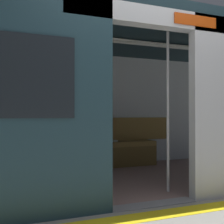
% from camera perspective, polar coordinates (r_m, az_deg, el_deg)
% --- Properties ---
extents(ground_plane, '(60.00, 60.00, 0.00)m').
position_cam_1_polar(ground_plane, '(3.32, 8.05, -17.64)').
color(ground_plane, gray).
extents(platform_edge_strip, '(8.00, 0.24, 0.01)m').
position_cam_1_polar(platform_edge_strip, '(3.08, 10.97, -18.99)').
color(platform_edge_strip, yellow).
rests_on(platform_edge_strip, ground_plane).
extents(train_car, '(6.40, 2.79, 2.26)m').
position_cam_1_polar(train_car, '(4.29, -0.95, 6.49)').
color(train_car, silver).
rests_on(train_car, ground_plane).
extents(bench_seat, '(2.56, 0.44, 0.47)m').
position_cam_1_polar(bench_seat, '(5.31, -4.26, -7.22)').
color(bench_seat, olive).
rests_on(bench_seat, ground_plane).
extents(person_seated, '(0.55, 0.69, 1.20)m').
position_cam_1_polar(person_seated, '(5.25, -3.40, -3.71)').
color(person_seated, pink).
rests_on(person_seated, ground_plane).
extents(handbag, '(0.26, 0.15, 0.17)m').
position_cam_1_polar(handbag, '(5.29, -7.31, -5.13)').
color(handbag, maroon).
rests_on(handbag, bench_seat).
extents(book, '(0.20, 0.25, 0.03)m').
position_cam_1_polar(book, '(5.52, -0.15, -5.67)').
color(book, silver).
rests_on(book, bench_seat).
extents(grab_pole_door, '(0.04, 0.04, 2.12)m').
position_cam_1_polar(grab_pole_door, '(3.34, -1.84, 0.86)').
color(grab_pole_door, silver).
rests_on(grab_pole_door, ground_plane).
extents(grab_pole_far, '(0.04, 0.04, 2.12)m').
position_cam_1_polar(grab_pole_far, '(3.74, 10.97, 0.73)').
color(grab_pole_far, silver).
rests_on(grab_pole_far, ground_plane).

